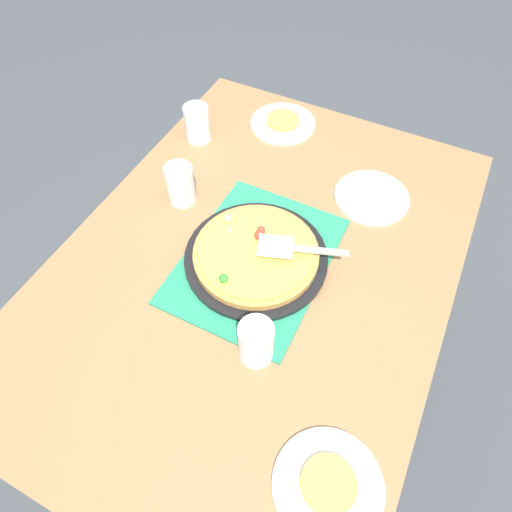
{
  "coord_description": "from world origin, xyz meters",
  "views": [
    {
      "loc": [
        -0.63,
        -0.31,
        1.73
      ],
      "look_at": [
        0.0,
        0.0,
        0.77
      ],
      "focal_mm": 31.67,
      "sensor_mm": 36.0,
      "label": 1
    }
  ],
  "objects": [
    {
      "name": "ground_plane",
      "position": [
        0.0,
        0.0,
        0.0
      ],
      "size": [
        8.0,
        8.0,
        0.0
      ],
      "primitive_type": "plane",
      "color": "#3D4247"
    },
    {
      "name": "dining_table",
      "position": [
        0.0,
        0.0,
        0.64
      ],
      "size": [
        1.4,
        1.0,
        0.75
      ],
      "color": "olive",
      "rests_on": "ground_plane"
    },
    {
      "name": "placemat",
      "position": [
        0.0,
        0.0,
        0.75
      ],
      "size": [
        0.48,
        0.36,
        0.01
      ],
      "primitive_type": "cube",
      "color": "#237F5B",
      "rests_on": "dining_table"
    },
    {
      "name": "pizza_pan",
      "position": [
        0.0,
        0.0,
        0.76
      ],
      "size": [
        0.38,
        0.38,
        0.01
      ],
      "primitive_type": "cylinder",
      "color": "black",
      "rests_on": "placemat"
    },
    {
      "name": "pizza",
      "position": [
        0.0,
        0.0,
        0.78
      ],
      "size": [
        0.33,
        0.33,
        0.05
      ],
      "color": "#B78442",
      "rests_on": "pizza_pan"
    },
    {
      "name": "plate_near_left",
      "position": [
        -0.42,
        -0.37,
        0.76
      ],
      "size": [
        0.22,
        0.22,
        0.01
      ],
      "primitive_type": "cylinder",
      "color": "white",
      "rests_on": "dining_table"
    },
    {
      "name": "plate_far_right",
      "position": [
        0.55,
        0.17,
        0.76
      ],
      "size": [
        0.22,
        0.22,
        0.01
      ],
      "primitive_type": "cylinder",
      "color": "white",
      "rests_on": "dining_table"
    },
    {
      "name": "plate_side",
      "position": [
        0.36,
        -0.21,
        0.76
      ],
      "size": [
        0.22,
        0.22,
        0.01
      ],
      "primitive_type": "cylinder",
      "color": "white",
      "rests_on": "dining_table"
    },
    {
      "name": "served_slice_left",
      "position": [
        -0.42,
        -0.37,
        0.77
      ],
      "size": [
        0.11,
        0.11,
        0.02
      ],
      "primitive_type": "cylinder",
      "color": "#EAB747",
      "rests_on": "plate_near_left"
    },
    {
      "name": "served_slice_right",
      "position": [
        0.55,
        0.17,
        0.77
      ],
      "size": [
        0.11,
        0.11,
        0.02
      ],
      "primitive_type": "cylinder",
      "color": "#EAB747",
      "rests_on": "plate_far_right"
    },
    {
      "name": "cup_near",
      "position": [
        -0.24,
        -0.12,
        0.81
      ],
      "size": [
        0.08,
        0.08,
        0.12
      ],
      "primitive_type": "cylinder",
      "color": "white",
      "rests_on": "dining_table"
    },
    {
      "name": "cup_far",
      "position": [
        0.11,
        0.29,
        0.81
      ],
      "size": [
        0.08,
        0.08,
        0.12
      ],
      "primitive_type": "cylinder",
      "color": "white",
      "rests_on": "dining_table"
    },
    {
      "name": "cup_corner",
      "position": [
        0.36,
        0.39,
        0.81
      ],
      "size": [
        0.08,
        0.08,
        0.12
      ],
      "primitive_type": "cylinder",
      "color": "white",
      "rests_on": "dining_table"
    },
    {
      "name": "pizza_server",
      "position": [
        0.03,
        -0.09,
        0.82
      ],
      "size": [
        0.12,
        0.23,
        0.01
      ],
      "color": "silver",
      "rests_on": "pizza"
    }
  ]
}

